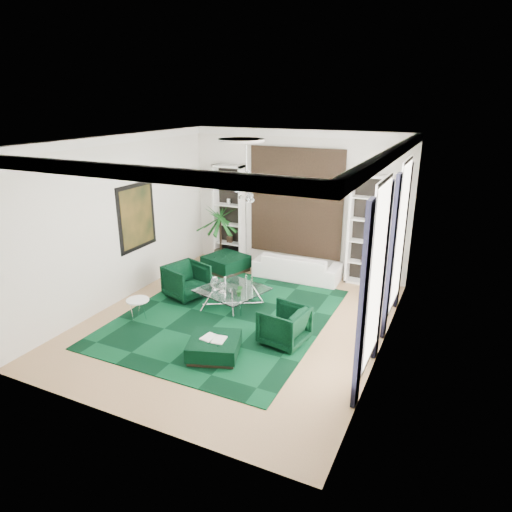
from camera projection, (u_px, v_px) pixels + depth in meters
The scene contains 30 objects.
floor at pixel (237, 322), 9.80m from camera, with size 6.00×7.00×0.02m, color tan.
ceiling at pixel (234, 139), 8.54m from camera, with size 6.00×7.00×0.02m, color white.
wall_back at pixel (297, 202), 12.16m from camera, with size 6.00×0.02×3.80m, color silver.
wall_front at pixel (115, 305), 6.17m from camera, with size 6.00×0.02×3.80m, color silver.
wall_left at pixel (119, 221), 10.38m from camera, with size 0.02×7.00×3.80m, color silver.
wall_right at pixel (388, 258), 7.95m from camera, with size 0.02×7.00×3.80m, color silver.
crown_molding at pixel (234, 145), 8.57m from camera, with size 6.00×7.00×0.18m, color white, non-canonical shape.
ceiling_medallion at pixel (241, 140), 8.80m from camera, with size 0.90×0.90×0.05m, color white.
tapestry at pixel (296, 203), 12.12m from camera, with size 2.50×0.06×2.80m, color black.
shelving_left at pixel (229, 215), 12.94m from camera, with size 0.90×0.38×2.80m, color white, non-canonical shape.
shelving_right at pixel (367, 231), 11.37m from camera, with size 0.90×0.38×2.80m, color white, non-canonical shape.
painting at pixel (137, 217), 10.89m from camera, with size 0.04×1.30×1.60m, color black.
window_near at pixel (377, 275), 7.19m from camera, with size 0.03×1.10×2.90m, color white.
curtain_near_a at pixel (362, 309), 6.62m from camera, with size 0.07×0.30×3.25m, color black.
curtain_near_b at pixel (382, 273), 7.96m from camera, with size 0.07×0.30×3.25m, color black.
window_far at pixel (400, 236), 9.24m from camera, with size 0.03×1.10×2.90m, color white.
curtain_far_a at pixel (391, 259), 8.67m from camera, with size 0.07×0.30×3.25m, color black.
curtain_far_b at pixel (403, 237), 10.01m from camera, with size 0.07×0.30×3.25m, color black.
rug at pixel (225, 317), 9.99m from camera, with size 4.20×5.00×0.02m, color black.
sofa at pixel (297, 266), 12.04m from camera, with size 2.27×0.89×0.66m, color white.
armchair_left at pixel (187, 281), 10.88m from camera, with size 0.87×0.90×0.81m, color black.
armchair_right at pixel (284, 325), 8.82m from camera, with size 0.81×0.84×0.76m, color black.
coffee_table at pixel (232, 298), 10.38m from camera, with size 1.31×1.31×0.45m, color white, non-canonical shape.
ottoman_side at pixel (226, 264), 12.54m from camera, with size 1.00×1.00×0.44m, color black.
ottoman_front at pixel (214, 348), 8.42m from camera, with size 0.90×0.90×0.36m, color black.
book at pixel (214, 338), 8.36m from camera, with size 0.45×0.30×0.03m, color white.
side_table at pixel (139, 310), 9.79m from camera, with size 0.48×0.48×0.46m, color white.
palm at pixel (220, 226), 12.99m from camera, with size 1.35×1.35×2.16m, color #19591E, non-canonical shape.
chandelier at pixel (246, 187), 9.19m from camera, with size 0.78×0.78×0.70m, color white, non-canonical shape.
table_plant at pixel (240, 291), 9.90m from camera, with size 0.15×0.12×0.27m, color #19591E.
Camera 1 is at (4.12, -7.77, 4.56)m, focal length 32.00 mm.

